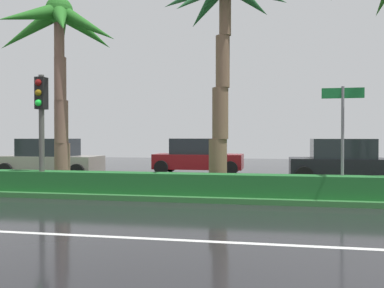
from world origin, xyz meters
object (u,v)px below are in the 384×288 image
(palm_tree_centre_left, at_px, (224,16))
(traffic_signal_median_left, at_px, (41,111))
(street_name_sign, at_px, (343,126))
(car_in_traffic_third, at_px, (345,162))
(palm_tree_mid_left, at_px, (60,40))
(car_in_traffic_leading, at_px, (51,159))
(car_in_traffic_second, at_px, (198,157))

(palm_tree_centre_left, relative_size, traffic_signal_median_left, 1.96)
(traffic_signal_median_left, relative_size, street_name_sign, 1.17)
(street_name_sign, relative_size, car_in_traffic_third, 0.70)
(palm_tree_mid_left, distance_m, palm_tree_centre_left, 5.49)
(palm_tree_mid_left, height_order, street_name_sign, palm_tree_mid_left)
(car_in_traffic_third, bearing_deg, palm_tree_centre_left, -133.93)
(traffic_signal_median_left, xyz_separation_m, car_in_traffic_leading, (-2.80, 5.44, -1.74))
(palm_tree_mid_left, relative_size, car_in_traffic_second, 1.46)
(street_name_sign, bearing_deg, car_in_traffic_leading, 156.17)
(palm_tree_centre_left, relative_size, street_name_sign, 2.28)
(traffic_signal_median_left, height_order, car_in_traffic_third, traffic_signal_median_left)
(palm_tree_mid_left, bearing_deg, car_in_traffic_leading, 123.27)
(street_name_sign, height_order, car_in_traffic_leading, street_name_sign)
(car_in_traffic_second, bearing_deg, palm_tree_centre_left, -73.91)
(traffic_signal_median_left, bearing_deg, car_in_traffic_leading, 117.23)
(car_in_traffic_leading, bearing_deg, car_in_traffic_second, 27.91)
(palm_tree_mid_left, distance_m, car_in_traffic_leading, 6.45)
(traffic_signal_median_left, xyz_separation_m, street_name_sign, (8.68, 0.37, -0.48))
(palm_tree_mid_left, distance_m, car_in_traffic_third, 11.44)
(traffic_signal_median_left, height_order, car_in_traffic_leading, traffic_signal_median_left)
(car_in_traffic_leading, bearing_deg, traffic_signal_median_left, -62.77)
(car_in_traffic_second, bearing_deg, car_in_traffic_leading, -152.09)
(palm_tree_mid_left, distance_m, car_in_traffic_second, 9.06)
(palm_tree_mid_left, distance_m, street_name_sign, 9.32)
(car_in_traffic_third, bearing_deg, car_in_traffic_second, 155.04)
(palm_tree_mid_left, height_order, palm_tree_centre_left, palm_tree_centre_left)
(traffic_signal_median_left, bearing_deg, palm_tree_mid_left, 94.68)
(palm_tree_centre_left, height_order, car_in_traffic_leading, palm_tree_centre_left)
(street_name_sign, distance_m, car_in_traffic_third, 5.52)
(palm_tree_mid_left, xyz_separation_m, street_name_sign, (8.79, -0.97, -2.94))
(traffic_signal_median_left, distance_m, car_in_traffic_third, 11.29)
(palm_tree_centre_left, relative_size, car_in_traffic_third, 1.59)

